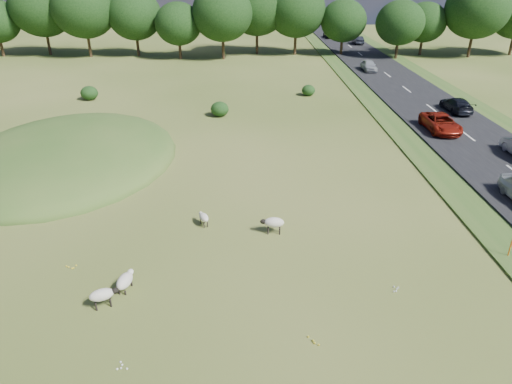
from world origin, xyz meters
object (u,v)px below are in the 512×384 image
sheep_1 (204,217)px  sheep_2 (103,295)px  car_6 (369,65)px  marker_post (510,247)px  car_5 (350,35)px  car_2 (457,105)px  sheep_0 (125,280)px  car_7 (358,40)px  car_0 (330,35)px  car_3 (441,123)px  sheep_3 (273,223)px

sheep_1 → sheep_2: 7.64m
car_6 → marker_post: bearing=-94.9°
sheep_1 → car_5: (22.84, 71.49, 0.47)m
car_2 → sheep_0: bearing=45.9°
car_7 → sheep_1: bearing=70.5°
car_6 → sheep_1: bearing=-115.1°
car_5 → car_6: car_5 is taller
sheep_2 → car_0: size_ratio=0.29×
car_0 → car_3: bearing=-90.0°
marker_post → car_5: 75.32m
sheep_0 → sheep_2: size_ratio=1.09×
car_5 → car_0: bearing=-18.9°
sheep_0 → sheep_2: (-0.65, -1.14, 0.13)m
sheep_1 → car_5: bearing=-44.1°
marker_post → sheep_1: marker_post is taller
sheep_0 → car_6: 51.24m
sheep_0 → car_2: 37.13m
sheep_0 → sheep_3: 8.26m
sheep_3 → car_6: bearing=-106.2°
car_6 → car_7: bearing=81.0°
car_3 → car_6: car_3 is taller
sheep_1 → car_5: car_5 is taller
car_0 → car_2: size_ratio=0.97×
car_0 → car_7: size_ratio=1.06×
sheep_3 → car_2: bearing=-127.0°
sheep_3 → car_0: size_ratio=0.29×
car_3 → car_6: size_ratio=1.23×
car_2 → car_5: 50.42m
car_3 → car_5: car_5 is taller
car_5 → car_7: bearing=90.0°
sheep_2 → car_5: bearing=48.2°
sheep_0 → car_7: bearing=-7.9°
sheep_3 → car_2: car_2 is taller
car_2 → car_3: size_ratio=0.91×
car_0 → sheep_2: bearing=-105.9°
sheep_3 → car_2: size_ratio=0.28×
sheep_1 → car_0: bearing=-41.0°
marker_post → sheep_3: size_ratio=0.92×
sheep_3 → car_0: (15.23, 73.69, 0.22)m
car_6 → car_5: bearing=83.0°
marker_post → car_5: (7.54, 74.94, 0.38)m
marker_post → car_6: (3.74, 44.13, 0.35)m
sheep_2 → marker_post: bearing=-13.3°
sheep_3 → car_6: size_ratio=0.32×
car_2 → car_7: car_7 is taller
marker_post → sheep_1: size_ratio=1.15×
sheep_3 → car_7: size_ratio=0.31×
sheep_1 → car_3: size_ratio=0.21×
sheep_2 → car_7: size_ratio=0.31×
car_5 → car_3: bearing=86.1°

